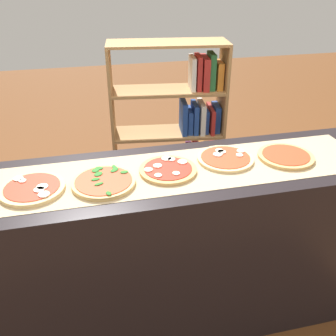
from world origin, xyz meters
TOP-DOWN VIEW (x-y plane):
  - ground_plane at (0.00, 0.00)m, footprint 12.00×12.00m
  - counter at (0.00, 0.00)m, footprint 2.25×0.57m
  - parchment_paper at (0.00, 0.00)m, footprint 1.97×0.41m
  - pizza_mozzarella_0 at (-0.60, -0.03)m, footprint 0.28×0.28m
  - pizza_spinach_1 at (-0.30, -0.05)m, footprint 0.28×0.28m
  - pizza_mozzarella_2 at (-0.00, 0.00)m, footprint 0.27×0.27m
  - pizza_mozzarella_3 at (0.30, 0.05)m, footprint 0.28×0.28m
  - pizza_plain_4 at (0.60, -0.00)m, footprint 0.28×0.28m
  - bookshelf at (0.37, 1.05)m, footprint 0.86×0.40m

SIDE VIEW (x-z plane):
  - ground_plane at x=0.00m, z-range 0.00..0.00m
  - counter at x=0.00m, z-range 0.00..0.95m
  - bookshelf at x=0.37m, z-range -0.04..1.30m
  - parchment_paper at x=0.00m, z-range 0.95..0.95m
  - pizza_mozzarella_3 at x=0.30m, z-range 0.95..0.98m
  - pizza_plain_4 at x=0.60m, z-range 0.95..0.97m
  - pizza_mozzarella_2 at x=0.00m, z-range 0.95..0.98m
  - pizza_mozzarella_0 at x=-0.60m, z-range 0.95..0.98m
  - pizza_spinach_1 at x=-0.30m, z-range 0.95..0.98m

